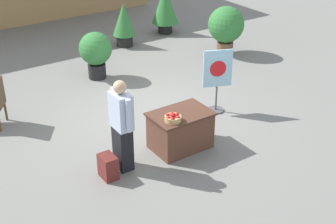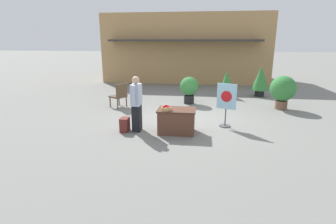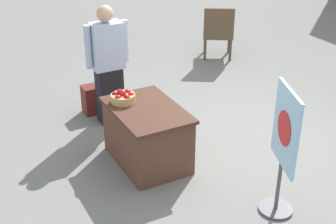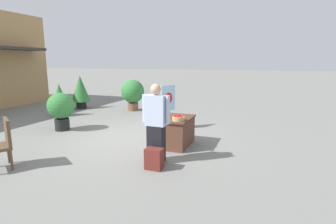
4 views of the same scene
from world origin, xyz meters
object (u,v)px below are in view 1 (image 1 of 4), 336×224
(apple_basket, at_px, (173,118))
(potted_plant_near_left, at_px, (165,6))
(person_visitor, at_px, (122,125))
(potted_plant_far_left, at_px, (226,26))
(backpack, at_px, (108,167))
(display_table, at_px, (180,130))
(poster_board, at_px, (217,78))
(potted_plant_far_right, at_px, (124,23))
(potted_plant_near_right, at_px, (96,51))

(apple_basket, relative_size, potted_plant_near_left, 0.20)
(person_visitor, distance_m, potted_plant_near_left, 7.47)
(person_visitor, xyz_separation_m, potted_plant_far_left, (5.09, 3.32, -0.05))
(backpack, bearing_deg, display_table, 3.72)
(display_table, xyz_separation_m, poster_board, (1.48, 0.77, 0.41))
(potted_plant_far_right, bearing_deg, apple_basket, -111.10)
(potted_plant_far_left, bearing_deg, potted_plant_near_left, 98.35)
(potted_plant_far_right, xyz_separation_m, potted_plant_far_left, (2.01, -2.12, 0.10))
(poster_board, height_order, potted_plant_far_right, poster_board)
(backpack, xyz_separation_m, potted_plant_far_right, (3.44, 5.55, 0.49))
(display_table, bearing_deg, backpack, -176.28)
(apple_basket, height_order, potted_plant_far_left, potted_plant_far_left)
(potted_plant_far_right, bearing_deg, potted_plant_far_left, -46.65)
(poster_board, relative_size, potted_plant_near_left, 0.93)
(potted_plant_far_right, height_order, potted_plant_far_left, potted_plant_far_left)
(apple_basket, bearing_deg, potted_plant_far_right, 68.90)
(poster_board, bearing_deg, person_visitor, -52.10)
(apple_basket, xyz_separation_m, potted_plant_far_left, (4.17, 3.50, 0.00))
(person_visitor, relative_size, potted_plant_far_left, 1.24)
(backpack, height_order, potted_plant_far_left, potted_plant_far_left)
(person_visitor, xyz_separation_m, backpack, (-0.36, -0.11, -0.64))
(poster_board, relative_size, potted_plant_far_left, 1.04)
(backpack, bearing_deg, apple_basket, -3.15)
(apple_basket, height_order, potted_plant_far_right, potted_plant_far_right)
(person_visitor, bearing_deg, potted_plant_far_right, 60.80)
(potted_plant_far_right, bearing_deg, display_table, -109.05)
(display_table, relative_size, person_visitor, 0.67)
(poster_board, bearing_deg, display_table, -40.52)
(potted_plant_far_left, bearing_deg, potted_plant_far_right, 133.35)
(apple_basket, distance_m, potted_plant_near_right, 3.99)
(person_visitor, height_order, potted_plant_near_right, person_visitor)
(display_table, relative_size, poster_board, 0.81)
(potted_plant_near_left, bearing_deg, poster_board, -112.17)
(display_table, relative_size, apple_basket, 3.81)
(apple_basket, distance_m, poster_board, 2.00)
(display_table, bearing_deg, potted_plant_near_right, 87.47)
(person_visitor, bearing_deg, poster_board, 16.17)
(potted_plant_far_right, height_order, potted_plant_near_right, potted_plant_far_right)
(apple_basket, height_order, backpack, apple_basket)
(display_table, bearing_deg, potted_plant_far_left, 40.54)
(potted_plant_near_right, xyz_separation_m, potted_plant_far_left, (3.72, -0.47, 0.09))
(apple_basket, xyz_separation_m, backpack, (-1.27, 0.07, -0.58))
(display_table, distance_m, backpack, 1.57)
(person_visitor, relative_size, potted_plant_near_left, 1.11)
(apple_basket, xyz_separation_m, potted_plant_near_left, (3.81, 5.95, 0.07))
(person_visitor, height_order, poster_board, person_visitor)
(apple_basket, relative_size, potted_plant_far_left, 0.22)
(potted_plant_near_left, bearing_deg, potted_plant_near_right, -149.37)
(display_table, distance_m, poster_board, 1.72)
(display_table, xyz_separation_m, potted_plant_near_right, (0.17, 3.79, 0.33))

